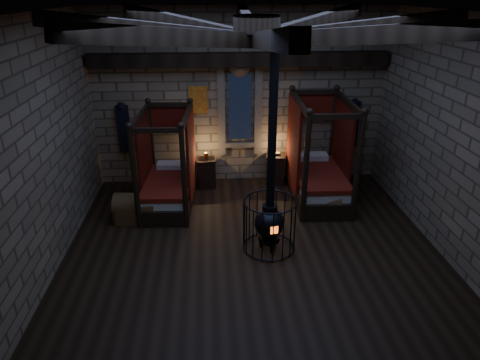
{
  "coord_description": "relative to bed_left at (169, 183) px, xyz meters",
  "views": [
    {
      "loc": [
        -0.73,
        -6.69,
        4.52
      ],
      "look_at": [
        -0.2,
        0.6,
        1.25
      ],
      "focal_mm": 32.0,
      "sensor_mm": 36.0,
      "label": 1
    }
  ],
  "objects": [
    {
      "name": "room",
      "position": [
        1.7,
        -2.08,
        3.21
      ],
      "size": [
        7.02,
        7.02,
        4.29
      ],
      "color": "black",
      "rests_on": "ground"
    },
    {
      "name": "bed_left",
      "position": [
        0.0,
        0.0,
        0.0
      ],
      "size": [
        1.2,
        2.11,
        2.14
      ],
      "rotation": [
        0.0,
        0.0,
        -0.06
      ],
      "color": "black",
      "rests_on": "ground"
    },
    {
      "name": "bed_right",
      "position": [
        3.44,
        0.1,
        0.05
      ],
      "size": [
        1.25,
        2.28,
        2.34
      ],
      "rotation": [
        0.0,
        0.0,
        -0.03
      ],
      "color": "black",
      "rests_on": "ground"
    },
    {
      "name": "trunk_left",
      "position": [
        -0.65,
        -0.73,
        -0.25
      ],
      "size": [
        0.91,
        0.62,
        0.63
      ],
      "rotation": [
        0.0,
        0.0,
        -0.09
      ],
      "color": "brown",
      "rests_on": "ground"
    },
    {
      "name": "trunk_right",
      "position": [
        3.36,
        -0.77,
        -0.28
      ],
      "size": [
        0.87,
        0.66,
        0.57
      ],
      "rotation": [
        0.0,
        0.0,
        -0.23
      ],
      "color": "brown",
      "rests_on": "ground"
    },
    {
      "name": "nightstand_left",
      "position": [
        0.85,
        0.88,
        -0.15
      ],
      "size": [
        0.49,
        0.47,
        0.9
      ],
      "rotation": [
        0.0,
        0.0,
        0.07
      ],
      "color": "black",
      "rests_on": "ground"
    },
    {
      "name": "nightstand_right",
      "position": [
        2.58,
        0.97,
        -0.14
      ],
      "size": [
        0.54,
        0.52,
        0.83
      ],
      "rotation": [
        0.0,
        0.0,
        -0.17
      ],
      "color": "black",
      "rests_on": "ground"
    },
    {
      "name": "stove",
      "position": [
        2.02,
        -2.01,
        0.09
      ],
      "size": [
        0.99,
        0.99,
        4.05
      ],
      "rotation": [
        0.0,
        0.0,
        0.19
      ],
      "color": "black",
      "rests_on": "ground"
    }
  ]
}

